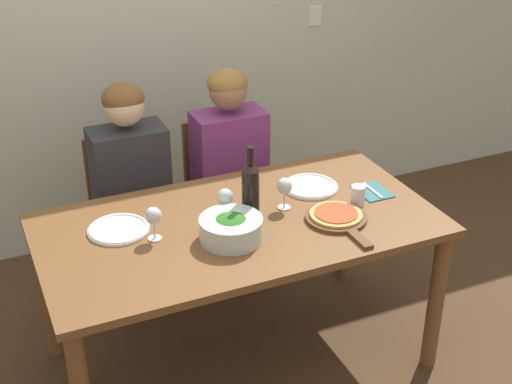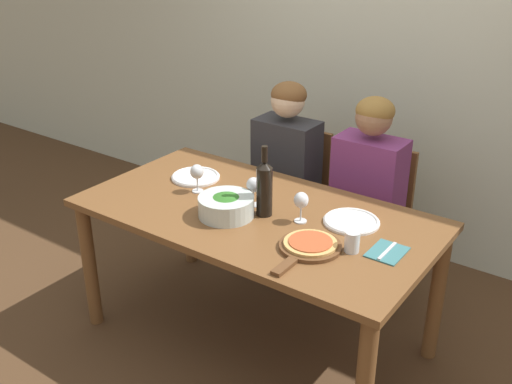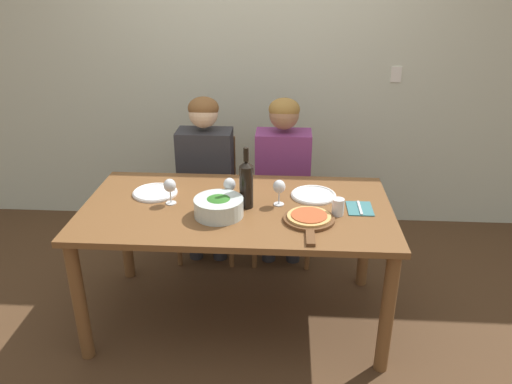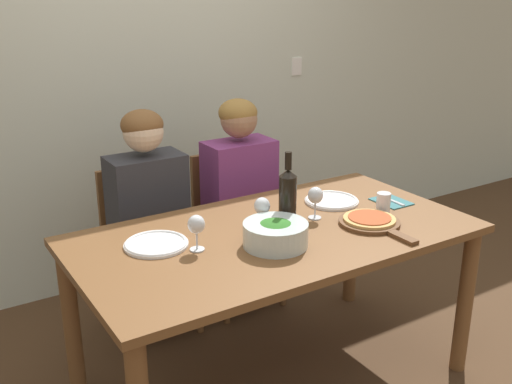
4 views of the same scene
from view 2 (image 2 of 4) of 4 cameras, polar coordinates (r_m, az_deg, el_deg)
The scene contains 17 objects.
ground_plane at distance 3.33m, azimuth -0.01°, elevation -13.63°, with size 40.00×40.00×0.00m, color #4C331E.
back_wall at distance 3.91m, azimuth 12.37°, elevation 13.61°, with size 10.00×0.06×2.70m.
dining_table at distance 2.97m, azimuth -0.01°, elevation -3.51°, with size 1.74×0.93×0.77m.
chair_left at distance 3.81m, azimuth 3.58°, elevation -0.10°, with size 0.42×0.42×0.87m.
chair_right at distance 3.59m, azimuth 10.98°, elevation -2.23°, with size 0.42×0.42×0.87m.
person_woman at distance 3.63m, azimuth 2.78°, elevation 2.95°, with size 0.47×0.51×1.21m.
person_man at distance 3.39m, azimuth 10.54°, elevation 0.91°, with size 0.47×0.51×1.21m.
wine_bottle at distance 2.82m, azimuth 0.81°, elevation 0.45°, with size 0.08×0.08×0.35m.
broccoli_bowl at distance 2.85m, azimuth -2.86°, elevation -1.34°, with size 0.27×0.27×0.11m.
dinner_plate_left at distance 3.30m, azimuth -5.77°, elevation 1.47°, with size 0.26×0.26×0.02m.
dinner_plate_right at distance 2.84m, azimuth 9.07°, elevation -2.76°, with size 0.26×0.26×0.02m.
pizza_on_board at distance 2.60m, azimuth 5.08°, elevation -5.12°, with size 0.27×0.41×0.04m.
wine_glass_left at distance 3.10m, azimuth -5.64°, elevation 1.81°, with size 0.07×0.07×0.15m.
wine_glass_right at distance 2.78m, azimuth 4.32°, elevation -0.91°, with size 0.07×0.07×0.15m.
wine_glass_centre at distance 2.93m, azimuth -0.25°, elevation 0.55°, with size 0.07×0.07×0.15m.
water_tumbler at distance 2.59m, azimuth 9.14°, elevation -4.69°, with size 0.07×0.07×0.09m.
fork_on_napkin at distance 2.63m, azimuth 12.38°, elevation -5.59°, with size 0.14×0.18×0.01m.
Camera 2 is at (1.51, -2.13, 2.07)m, focal length 42.00 mm.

